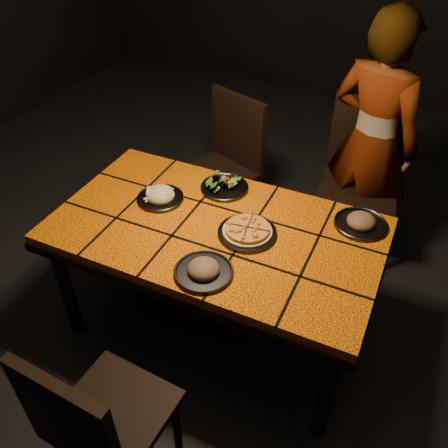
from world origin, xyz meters
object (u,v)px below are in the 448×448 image
at_px(chair_far_right, 362,169).
at_px(plate_pasta, 160,196).
at_px(plate_pizza, 247,231).
at_px(chair_near, 96,421).
at_px(dining_table, 216,239).
at_px(chair_far_left, 227,159).
at_px(diner, 372,143).

xyz_separation_m(chair_far_right, plate_pasta, (-0.87, -1.00, 0.18)).
distance_m(plate_pizza, plate_pasta, 0.53).
bearing_deg(chair_near, plate_pizza, -97.40).
height_order(dining_table, chair_far_right, chair_far_right).
xyz_separation_m(chair_near, chair_far_left, (-0.32, 1.85, 0.03)).
relative_size(dining_table, chair_near, 1.74).
height_order(chair_far_left, diner, diner).
height_order(chair_far_left, plate_pasta, chair_far_left).
bearing_deg(plate_pasta, chair_far_left, 88.77).
bearing_deg(chair_far_right, plate_pizza, -115.34).
bearing_deg(plate_pizza, plate_pasta, 172.83).
bearing_deg(chair_far_right, chair_far_left, -173.75).
bearing_deg(diner, plate_pizza, 89.48).
bearing_deg(chair_near, diner, -101.97).
bearing_deg(dining_table, chair_far_left, 111.49).
relative_size(chair_near, chair_far_left, 0.95).
distance_m(chair_far_right, diner, 0.20).
xyz_separation_m(chair_far_left, chair_far_right, (0.85, 0.21, 0.03)).
xyz_separation_m(dining_table, diner, (0.53, 1.06, 0.13)).
bearing_deg(plate_pasta, plate_pizza, -7.17).
relative_size(chair_far_right, plate_pizza, 3.64).
bearing_deg(chair_far_left, plate_pizza, -40.30).
relative_size(chair_near, chair_far_right, 0.89).
bearing_deg(plate_pizza, chair_near, -100.72).
xyz_separation_m(diner, plate_pizza, (-0.37, -1.05, -0.03)).
xyz_separation_m(chair_far_left, diner, (0.87, 0.19, 0.24)).
bearing_deg(plate_pasta, chair_far_right, 49.03).
distance_m(chair_near, chair_far_right, 2.13).
bearing_deg(plate_pasta, chair_near, -72.51).
bearing_deg(diner, chair_near, 93.64).
bearing_deg(chair_near, chair_far_left, -76.97).
bearing_deg(chair_far_left, chair_near, -61.11).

